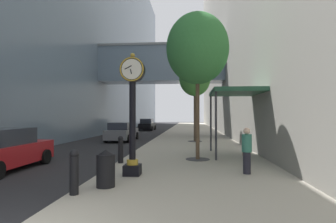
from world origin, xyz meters
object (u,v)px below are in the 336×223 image
(pedestrian_walking, at_px, (247,150))
(car_grey_near, at_px, (122,132))
(street_clock, at_px, (132,108))
(street_tree_near, at_px, (197,49))
(bollard_fourth, at_px, (132,143))
(car_red_far, at_px, (3,150))
(bollard_third, at_px, (121,149))
(trash_bin, at_px, (106,168))
(bollard_nearest, at_px, (74,171))
(car_black_mid, at_px, (147,125))
(street_tree_mid_near, at_px, (195,78))

(pedestrian_walking, relative_size, car_grey_near, 0.34)
(street_clock, relative_size, street_tree_near, 0.61)
(pedestrian_walking, bearing_deg, bollard_fourth, 140.46)
(car_grey_near, relative_size, car_red_far, 1.03)
(pedestrian_walking, relative_size, car_red_far, 0.35)
(pedestrian_walking, bearing_deg, bollard_third, 160.59)
(bollard_fourth, xyz_separation_m, trash_bin, (0.57, -6.15, -0.06))
(bollard_nearest, distance_m, car_black_mid, 32.20)
(bollard_nearest, height_order, street_tree_mid_near, street_tree_mid_near)
(bollard_third, xyz_separation_m, street_tree_near, (3.27, 1.20, 4.48))
(bollard_nearest, relative_size, street_tree_near, 0.17)
(pedestrian_walking, xyz_separation_m, car_black_mid, (-8.17, 29.12, -0.17))
(street_tree_mid_near, xyz_separation_m, car_grey_near, (-6.11, 1.38, -4.25))
(bollard_fourth, bearing_deg, street_tree_mid_near, 66.65)
(street_tree_near, bearing_deg, bollard_nearest, -119.29)
(street_tree_near, bearing_deg, car_black_mid, 104.03)
(bollard_nearest, distance_m, street_tree_mid_near, 15.50)
(bollard_third, distance_m, pedestrian_walking, 5.20)
(street_tree_near, bearing_deg, street_clock, -123.24)
(street_tree_mid_near, bearing_deg, car_grey_near, 167.28)
(trash_bin, bearing_deg, bollard_fourth, 95.30)
(car_grey_near, bearing_deg, street_tree_mid_near, -12.72)
(bollard_fourth, height_order, pedestrian_walking, pedestrian_walking)
(bollard_third, distance_m, car_black_mid, 27.59)
(car_black_mid, bearing_deg, bollard_nearest, -84.16)
(street_clock, relative_size, car_red_far, 0.92)
(pedestrian_walking, bearing_deg, car_grey_near, 120.73)
(street_tree_mid_near, relative_size, trash_bin, 6.01)
(car_black_mid, bearing_deg, bollard_third, -83.19)
(car_grey_near, bearing_deg, bollard_nearest, -79.91)
(bollard_fourth, xyz_separation_m, street_tree_mid_near, (3.27, 7.58, 4.28))
(street_clock, bearing_deg, pedestrian_walking, 8.02)
(bollard_fourth, bearing_deg, trash_bin, -84.70)
(car_black_mid, bearing_deg, street_tree_near, -75.97)
(bollard_fourth, bearing_deg, car_grey_near, 107.54)
(bollard_nearest, relative_size, car_black_mid, 0.25)
(trash_bin, distance_m, car_black_mid, 31.47)
(pedestrian_walking, distance_m, car_red_far, 9.23)
(bollard_third, bearing_deg, car_red_far, -163.11)
(car_grey_near, bearing_deg, bollard_third, -75.90)
(bollard_nearest, relative_size, bollard_fourth, 1.00)
(bollard_nearest, xyz_separation_m, street_tree_mid_near, (3.27, 14.53, 4.28))
(bollard_nearest, xyz_separation_m, bollard_third, (0.00, 4.63, 0.00))
(street_clock, bearing_deg, street_tree_near, 56.76)
(street_tree_mid_near, relative_size, car_grey_near, 1.35)
(trash_bin, height_order, car_black_mid, car_black_mid)
(bollard_fourth, relative_size, car_red_far, 0.26)
(bollard_fourth, xyz_separation_m, car_grey_near, (-2.83, 8.96, 0.02))
(bollard_fourth, distance_m, pedestrian_walking, 6.35)
(bollard_third, height_order, street_tree_mid_near, street_tree_mid_near)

